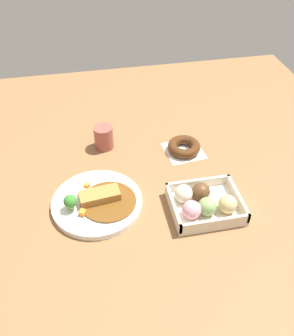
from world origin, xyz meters
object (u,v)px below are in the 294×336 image
at_px(coffee_mug, 104,137).
at_px(donut_box, 203,203).
at_px(chocolate_ring_donut, 184,147).
at_px(curry_plate, 97,202).

bearing_deg(coffee_mug, donut_box, -54.82).
bearing_deg(donut_box, coffee_mug, 125.18).
bearing_deg(chocolate_ring_donut, coffee_mug, 163.86).
height_order(curry_plate, donut_box, curry_plate).
xyz_separation_m(donut_box, chocolate_ring_donut, (0.02, 0.26, -0.01)).
xyz_separation_m(curry_plate, coffee_mug, (0.05, 0.26, 0.03)).
distance_m(curry_plate, coffee_mug, 0.27).
xyz_separation_m(chocolate_ring_donut, coffee_mug, (-0.26, 0.07, 0.02)).
distance_m(donut_box, chocolate_ring_donut, 0.26).
height_order(donut_box, chocolate_ring_donut, donut_box).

